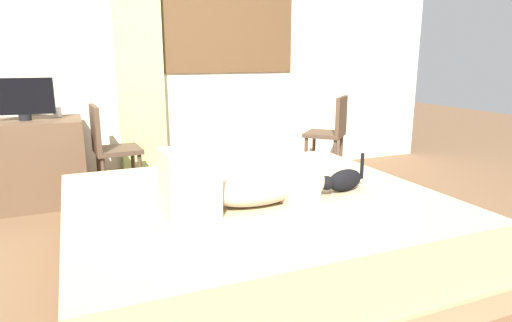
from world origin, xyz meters
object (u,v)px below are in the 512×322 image
at_px(tv_monitor, 23,98).
at_px(chair_by_desk, 109,145).
at_px(cup, 57,112).
at_px(cat, 343,180).
at_px(person_lying, 241,186).
at_px(chair_spare, 331,130).
at_px(desk, 29,164).
at_px(bed, 254,234).

height_order(tv_monitor, chair_by_desk, tv_monitor).
bearing_deg(cup, cat, -53.78).
bearing_deg(person_lying, chair_spare, 46.41).
relative_size(desk, chair_spare, 1.05).
height_order(cup, chair_spare, chair_spare).
distance_m(bed, desk, 2.27).
distance_m(person_lying, cup, 2.35).
xyz_separation_m(person_lying, cup, (-0.91, 2.16, 0.19)).
height_order(chair_by_desk, chair_spare, same).
xyz_separation_m(bed, tv_monitor, (-1.29, 1.86, 0.69)).
xyz_separation_m(bed, desk, (-1.31, 1.86, 0.13)).
bearing_deg(chair_spare, cup, 171.81).
bearing_deg(cup, chair_spare, -8.19).
relative_size(person_lying, desk, 1.04).
distance_m(person_lying, cat, 0.66).
bearing_deg(cup, tv_monitor, -149.82).
relative_size(person_lying, tv_monitor, 1.96).
distance_m(cat, desk, 2.71).
xyz_separation_m(desk, tv_monitor, (0.02, -0.00, 0.55)).
bearing_deg(cat, cup, 126.22).
relative_size(cup, chair_by_desk, 0.10).
xyz_separation_m(bed, cat, (0.52, -0.14, 0.31)).
bearing_deg(chair_spare, chair_by_desk, 178.43).
distance_m(cat, chair_spare, 2.05).
relative_size(tv_monitor, chair_spare, 0.56).
height_order(bed, cat, cat).
distance_m(bed, chair_by_desk, 1.83).
xyz_separation_m(tv_monitor, chair_spare, (2.85, -0.23, -0.41)).
xyz_separation_m(cat, chair_by_desk, (-1.18, 1.82, -0.04)).
bearing_deg(person_lying, chair_by_desk, 105.68).
bearing_deg(tv_monitor, desk, 180.00).
xyz_separation_m(desk, cup, (0.26, 0.14, 0.41)).
bearing_deg(cat, chair_by_desk, 122.85).
bearing_deg(desk, chair_by_desk, -14.89).
height_order(cat, tv_monitor, tv_monitor).
distance_m(bed, cup, 2.32).
bearing_deg(bed, tv_monitor, 124.80).
xyz_separation_m(cat, chair_spare, (1.04, 1.76, -0.04)).
distance_m(chair_by_desk, chair_spare, 2.22).
bearing_deg(chair_by_desk, person_lying, -74.32).
bearing_deg(chair_spare, cat, -120.55).
distance_m(tv_monitor, chair_by_desk, 0.77).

